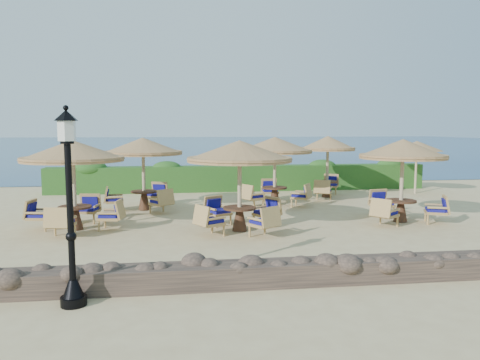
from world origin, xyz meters
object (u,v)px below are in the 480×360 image
cafe_set_0 (73,167)px  cafe_set_1 (240,167)px  extra_parasol (417,146)px  lamp_post (70,216)px  cafe_set_3 (143,158)px  cafe_set_4 (275,155)px  cafe_set_5 (328,153)px  cafe_set_2 (402,163)px

cafe_set_0 → cafe_set_1: (4.80, -0.81, 0.02)m
extra_parasol → lamp_post: bearing=-136.4°
extra_parasol → cafe_set_3: 12.34m
extra_parasol → cafe_set_0: bearing=-157.1°
cafe_set_3 → cafe_set_4: same height
cafe_set_0 → cafe_set_1: same height
cafe_set_0 → cafe_set_5: (9.44, 5.27, 0.04)m
lamp_post → cafe_set_4: lamp_post is taller
extra_parasol → cafe_set_3: size_ratio=0.84×
extra_parasol → cafe_set_3: cafe_set_3 is taller
extra_parasol → cafe_set_3: (-12.04, -2.73, -0.24)m
lamp_post → cafe_set_1: (3.57, 5.33, 0.34)m
cafe_set_1 → extra_parasol: bearing=36.4°
cafe_set_0 → cafe_set_5: 10.81m
cafe_set_1 → cafe_set_3: bearing=127.4°
cafe_set_0 → cafe_set_4: size_ratio=1.03×
cafe_set_3 → cafe_set_4: size_ratio=0.98×
extra_parasol → cafe_set_5: bearing=-172.4°
cafe_set_0 → cafe_set_5: size_ratio=1.06×
cafe_set_0 → cafe_set_4: bearing=27.8°
cafe_set_2 → cafe_set_1: bearing=-173.3°
lamp_post → cafe_set_0: 6.28m
cafe_set_1 → cafe_set_2: 5.33m
cafe_set_1 → cafe_set_4: bearing=65.9°
extra_parasol → cafe_set_1: bearing=-143.6°
cafe_set_1 → cafe_set_2: (5.30, 0.62, 0.01)m
cafe_set_3 → extra_parasol: bearing=12.8°
extra_parasol → cafe_set_0: 15.02m
cafe_set_0 → extra_parasol: bearing=22.9°
extra_parasol → cafe_set_2: 7.11m
cafe_set_3 → cafe_set_1: bearing=-52.6°
cafe_set_0 → cafe_set_1: bearing=-9.6°
cafe_set_3 → lamp_post: bearing=-93.5°
cafe_set_1 → cafe_set_3: 4.95m
cafe_set_4 → cafe_set_0: bearing=-152.2°
cafe_set_1 → cafe_set_2: bearing=6.7°
extra_parasol → cafe_set_2: cafe_set_2 is taller
lamp_post → cafe_set_1: size_ratio=1.08×
extra_parasol → cafe_set_4: cafe_set_4 is taller
lamp_post → cafe_set_2: 10.69m
cafe_set_1 → cafe_set_5: (4.64, 6.08, 0.02)m
extra_parasol → cafe_set_4: 7.43m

